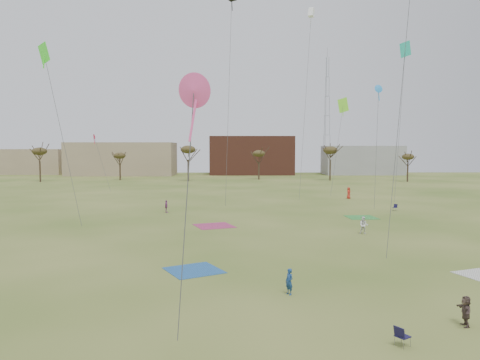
{
  "coord_description": "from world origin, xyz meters",
  "views": [
    {
      "loc": [
        -0.47,
        -25.72,
        8.09
      ],
      "look_at": [
        0.0,
        12.0,
        5.5
      ],
      "focal_mm": 34.08,
      "sensor_mm": 36.0,
      "label": 1
    }
  ],
  "objects_px": {
    "flyer_near_right": "(289,282)",
    "camp_chair_center": "(402,340)",
    "radio_tower": "(327,115)",
    "camp_chair_right": "(395,209)"
  },
  "relations": [
    {
      "from": "flyer_near_right",
      "to": "camp_chair_center",
      "type": "distance_m",
      "value": 7.73
    },
    {
      "from": "camp_chair_center",
      "to": "radio_tower",
      "type": "relative_size",
      "value": 0.02
    },
    {
      "from": "camp_chair_center",
      "to": "camp_chair_right",
      "type": "bearing_deg",
      "value": -52.65
    },
    {
      "from": "camp_chair_right",
      "to": "radio_tower",
      "type": "xyz_separation_m",
      "value": [
        9.49,
        91.92,
        18.95
      ]
    },
    {
      "from": "flyer_near_right",
      "to": "radio_tower",
      "type": "relative_size",
      "value": 0.04
    },
    {
      "from": "flyer_near_right",
      "to": "camp_chair_right",
      "type": "relative_size",
      "value": 1.68
    },
    {
      "from": "camp_chair_center",
      "to": "radio_tower",
      "type": "xyz_separation_m",
      "value": [
        23.59,
        132.66,
        18.95
      ]
    },
    {
      "from": "radio_tower",
      "to": "flyer_near_right",
      "type": "bearing_deg",
      "value": -102.28
    },
    {
      "from": "camp_chair_right",
      "to": "radio_tower",
      "type": "height_order",
      "value": "radio_tower"
    },
    {
      "from": "flyer_near_right",
      "to": "radio_tower",
      "type": "xyz_separation_m",
      "value": [
        27.43,
        125.96,
        18.48
      ]
    }
  ]
}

